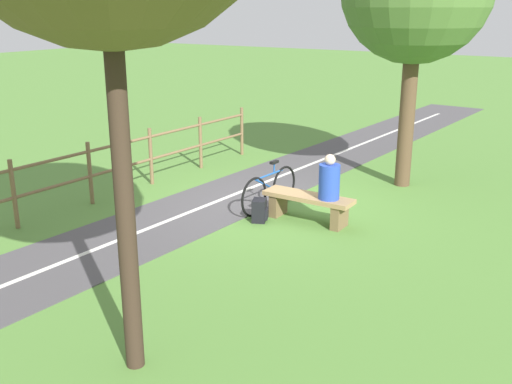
% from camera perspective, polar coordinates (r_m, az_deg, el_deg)
% --- Properties ---
extents(ground_plane, '(80.00, 80.00, 0.00)m').
position_cam_1_polar(ground_plane, '(11.66, 2.10, -1.22)').
color(ground_plane, '#548438').
extents(paved_path, '(4.07, 36.06, 0.02)m').
position_cam_1_polar(paved_path, '(9.59, -17.26, -6.18)').
color(paved_path, '#4C494C').
rests_on(paved_path, ground_plane).
extents(path_centre_line, '(1.91, 31.95, 0.00)m').
position_cam_1_polar(path_centre_line, '(9.59, -17.27, -6.12)').
color(path_centre_line, silver).
rests_on(path_centre_line, paved_path).
extents(bench, '(1.66, 0.47, 0.50)m').
position_cam_1_polar(bench, '(10.70, 5.01, -1.09)').
color(bench, '#A88456').
rests_on(bench, ground_plane).
extents(person_seated, '(0.37, 0.37, 0.80)m').
position_cam_1_polar(person_seated, '(10.38, 7.03, 1.14)').
color(person_seated, '#2847B7').
rests_on(person_seated, bench).
extents(bicycle, '(0.15, 1.73, 0.93)m').
position_cam_1_polar(bicycle, '(11.26, 1.31, 0.22)').
color(bicycle, black).
rests_on(bicycle, ground_plane).
extents(backpack, '(0.36, 0.37, 0.41)m').
position_cam_1_polar(backpack, '(10.70, 0.35, -1.78)').
color(backpack, black).
rests_on(backpack, ground_plane).
extents(fence_roadside, '(0.59, 13.31, 1.23)m').
position_cam_1_polar(fence_roadside, '(11.03, -22.22, 0.31)').
color(fence_roadside, brown).
rests_on(fence_roadside, ground_plane).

